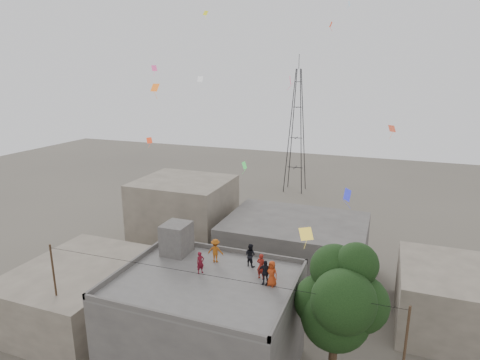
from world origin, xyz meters
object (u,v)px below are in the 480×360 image
at_px(transmission_tower, 297,131).
at_px(person_red_adult, 261,266).
at_px(tree, 340,300).
at_px(person_dark_adult, 265,272).
at_px(stair_head_box, 177,238).

bearing_deg(transmission_tower, person_red_adult, -79.90).
relative_size(tree, transmission_tower, 0.45).
distance_m(tree, person_dark_adult, 4.15).
bearing_deg(person_dark_adult, transmission_tower, 104.73).
xyz_separation_m(stair_head_box, transmission_tower, (-0.80, 37.40, 1.97)).
xyz_separation_m(stair_head_box, tree, (10.57, -2.00, -1.00)).
bearing_deg(tree, person_dark_adult, 177.38).
height_order(tree, transmission_tower, transmission_tower).
distance_m(tree, transmission_tower, 41.12).
bearing_deg(person_red_adult, transmission_tower, -69.12).
distance_m(transmission_tower, person_red_adult, 39.37).
height_order(stair_head_box, transmission_tower, transmission_tower).
xyz_separation_m(tree, person_red_adult, (-4.47, 0.71, 0.76)).
xyz_separation_m(tree, transmission_tower, (-11.37, 39.40, 2.97)).
xyz_separation_m(tree, person_dark_adult, (-4.08, 0.19, 0.71)).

